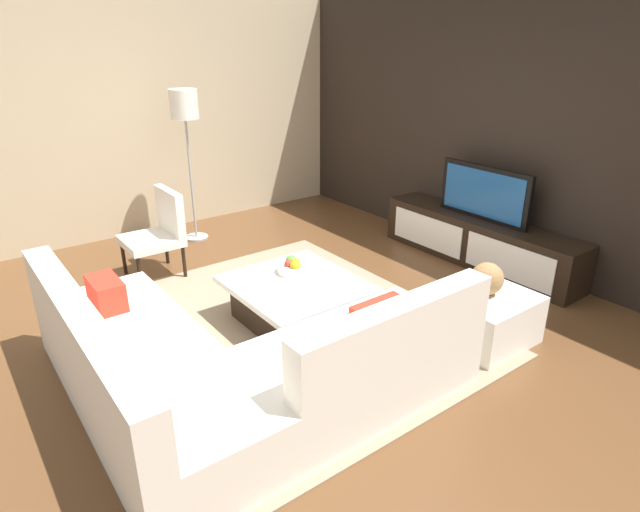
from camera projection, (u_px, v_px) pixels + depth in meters
ground_plane at (293, 331)px, 4.44m from camera, size 14.00×14.00×0.00m
feature_wall_back at (510, 129)px, 5.40m from camera, size 6.40×0.12×2.80m
side_wall_left at (155, 115)px, 6.37m from camera, size 0.12×5.20×2.80m
area_rug at (287, 325)px, 4.51m from camera, size 3.10×2.58×0.01m
media_console at (478, 241)px, 5.67m from camera, size 2.30×0.46×0.50m
television at (484, 193)px, 5.47m from camera, size 1.07×0.06×0.56m
sectional_couch at (228, 365)px, 3.47m from camera, size 2.36×2.37×0.82m
coffee_table at (296, 301)px, 4.49m from camera, size 1.07×0.99×0.38m
accent_chair_near at (160, 229)px, 5.33m from camera, size 0.54×0.54×0.87m
floor_lamp at (185, 115)px, 5.89m from camera, size 0.31×0.31×1.74m
ottoman at (482, 316)px, 4.26m from camera, size 0.70×0.70×0.40m
fruit_bowl at (293, 267)px, 4.59m from camera, size 0.28×0.28×0.14m
decorative_ball at (487, 279)px, 4.13m from camera, size 0.26×0.26×0.26m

